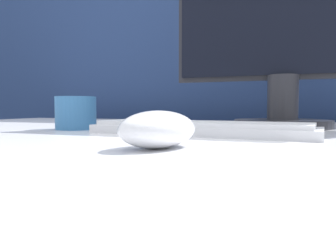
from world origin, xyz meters
name	(u,v)px	position (x,y,z in m)	size (l,w,h in m)	color
partition_panel	(246,120)	(0.00, 0.73, 0.70)	(5.00, 0.03, 1.40)	navy
computer_mouse_near	(158,129)	(0.03, -0.24, 0.73)	(0.11, 0.13, 0.05)	white
keyboard	(200,128)	(0.02, -0.02, 0.72)	(0.43, 0.15, 0.02)	silver
monitor	(284,19)	(0.16, 0.25, 0.97)	(0.55, 0.23, 0.52)	#28282D
mug	(76,113)	(-0.28, 0.01, 0.74)	(0.09, 0.09, 0.08)	teal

